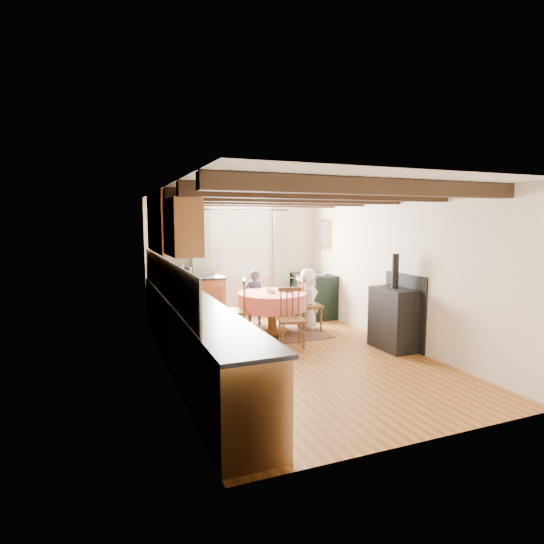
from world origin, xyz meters
name	(u,v)px	position (x,y,z in m)	size (l,w,h in m)	color
floor	(292,355)	(0.00, 0.00, 0.00)	(3.60, 5.50, 0.00)	#A26629
ceiling	(293,191)	(0.00, 0.00, 2.40)	(3.60, 5.50, 0.00)	white
wall_back	(236,259)	(0.00, 2.75, 1.20)	(3.60, 0.00, 2.40)	silver
wall_front	(425,311)	(0.00, -2.75, 1.20)	(3.60, 0.00, 2.40)	silver
wall_left	(166,281)	(-1.80, 0.00, 1.20)	(0.00, 5.50, 2.40)	silver
wall_right	(394,269)	(1.80, 0.00, 1.20)	(0.00, 5.50, 2.40)	silver
beam_a	(377,187)	(0.00, -2.00, 2.31)	(3.60, 0.16, 0.16)	black
beam_b	(328,193)	(0.00, -1.00, 2.31)	(3.60, 0.16, 0.16)	black
beam_c	(293,197)	(0.00, 0.00, 2.31)	(3.60, 0.16, 0.16)	black
beam_d	(267,200)	(0.00, 1.00, 2.31)	(3.60, 0.16, 0.16)	black
beam_e	(248,203)	(0.00, 2.00, 2.31)	(3.60, 0.16, 0.16)	black
splash_left	(165,278)	(-1.78, 0.30, 1.20)	(0.02, 4.50, 0.55)	beige
splash_back	(187,261)	(-1.00, 2.73, 1.20)	(1.40, 0.02, 0.55)	beige
base_cabinet_left	(191,336)	(-1.50, 0.00, 0.44)	(0.60, 5.30, 0.88)	brown
base_cabinet_back	(189,302)	(-1.05, 2.45, 0.44)	(1.30, 0.60, 0.88)	brown
worktop_left	(191,302)	(-1.48, 0.00, 0.90)	(0.64, 5.30, 0.04)	black
worktop_back	(188,278)	(-1.05, 2.43, 0.90)	(1.30, 0.64, 0.04)	black
wall_cabinet_glass	(165,222)	(-1.63, 1.20, 1.95)	(0.34, 1.80, 0.90)	brown
wall_cabinet_solid	(182,227)	(-1.63, -0.30, 1.90)	(0.34, 0.90, 0.70)	brown
window_frame	(241,239)	(0.10, 2.73, 1.60)	(1.34, 0.03, 1.54)	white
window_pane	(241,239)	(0.10, 2.74, 1.60)	(1.20, 0.01, 1.40)	white
curtain_left	(201,266)	(-0.75, 2.65, 1.10)	(0.35, 0.10, 2.10)	gray
curtain_right	(281,263)	(0.95, 2.65, 1.10)	(0.35, 0.10, 2.10)	gray
curtain_rod	(242,210)	(0.10, 2.65, 2.20)	(0.03, 0.03, 2.00)	black
wall_picture	(324,234)	(1.77, 2.30, 1.70)	(0.04, 0.50, 0.60)	gold
wall_plate	(284,234)	(1.05, 2.72, 1.70)	(0.30, 0.30, 0.02)	silver
rug	(272,333)	(0.19, 1.26, 0.01)	(1.80, 1.40, 0.01)	#453E31
dining_table	(272,313)	(0.19, 1.26, 0.36)	(1.20, 1.20, 0.73)	#FB9D92
chair_near	(292,318)	(0.16, 0.37, 0.47)	(0.40, 0.42, 0.93)	brown
chair_left	(234,309)	(-0.54, 1.18, 0.51)	(0.44, 0.46, 1.02)	brown
chair_right	(310,304)	(0.90, 1.20, 0.49)	(0.42, 0.44, 0.98)	brown
aga_range	(313,295)	(1.47, 2.18, 0.45)	(0.64, 0.98, 0.91)	black
cast_iron_stove	(394,302)	(1.58, -0.30, 0.74)	(0.44, 0.74, 1.48)	black
child_far	(254,298)	(0.09, 1.94, 0.53)	(0.39, 0.26, 1.07)	#292C3C
child_right	(307,299)	(0.92, 1.34, 0.55)	(0.54, 0.35, 1.11)	white
bowl_a	(287,290)	(0.46, 1.25, 0.75)	(0.19, 0.19, 0.05)	silver
bowl_b	(271,291)	(0.18, 1.27, 0.75)	(0.18, 0.18, 0.06)	silver
cup	(269,290)	(0.17, 1.36, 0.77)	(0.09, 0.09, 0.08)	silver
canister_tall	(180,271)	(-1.21, 2.40, 1.04)	(0.14, 0.14, 0.24)	#262628
canister_wide	(187,272)	(-1.05, 2.50, 1.01)	(0.17, 0.17, 0.19)	#262628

